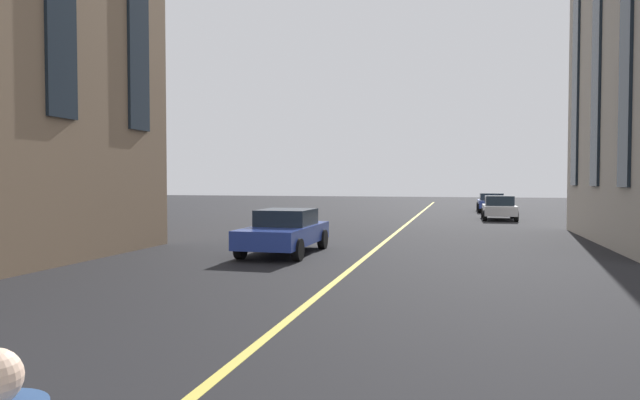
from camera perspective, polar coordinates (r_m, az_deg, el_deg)
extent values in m
cube|color=#D8C64C|center=(19.72, 6.37, -4.60)|extent=(80.00, 0.16, 0.01)
cube|color=#B7BABF|center=(33.70, 18.04, -0.98)|extent=(3.90, 1.75, 0.55)
cube|color=#19232D|center=(33.48, 18.07, -0.06)|extent=(1.64, 1.54, 0.55)
cylinder|color=black|center=(34.95, 16.52, -1.31)|extent=(0.60, 0.21, 0.60)
cylinder|color=black|center=(35.06, 19.26, -1.33)|extent=(0.60, 0.21, 0.60)
cylinder|color=black|center=(32.38, 16.69, -1.57)|extent=(0.60, 0.21, 0.60)
cylinder|color=black|center=(32.50, 19.66, -1.59)|extent=(0.60, 0.21, 0.60)
cube|color=navy|center=(17.17, -3.70, -3.58)|extent=(4.40, 1.80, 0.55)
cube|color=#19232D|center=(17.34, -3.48, -1.79)|extent=(1.85, 1.58, 0.50)
cylinder|color=black|center=(15.57, -2.32, -5.17)|extent=(0.64, 0.22, 0.64)
cylinder|color=black|center=(16.15, -8.23, -4.94)|extent=(0.64, 0.22, 0.64)
cylinder|color=black|center=(18.35, 0.28, -4.08)|extent=(0.64, 0.22, 0.64)
cylinder|color=black|center=(18.85, -4.84, -3.93)|extent=(0.64, 0.22, 0.64)
cube|color=navy|center=(42.15, 17.29, -0.37)|extent=(4.40, 1.80, 0.55)
cube|color=#19232D|center=(41.91, 17.31, 0.34)|extent=(1.85, 1.58, 0.50)
cylinder|color=black|center=(43.57, 16.05, -0.64)|extent=(0.64, 0.22, 0.64)
cylinder|color=black|center=(43.66, 18.32, -0.66)|extent=(0.64, 0.22, 0.64)
cylinder|color=black|center=(40.67, 16.17, -0.83)|extent=(0.64, 0.22, 0.64)
cylinder|color=black|center=(40.77, 18.60, -0.85)|extent=(0.64, 0.22, 0.64)
cube|color=#19232D|center=(23.13, 26.74, 15.39)|extent=(1.10, 0.10, 11.26)
cube|color=#19232D|center=(26.67, 24.98, 13.58)|extent=(1.10, 0.10, 11.26)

